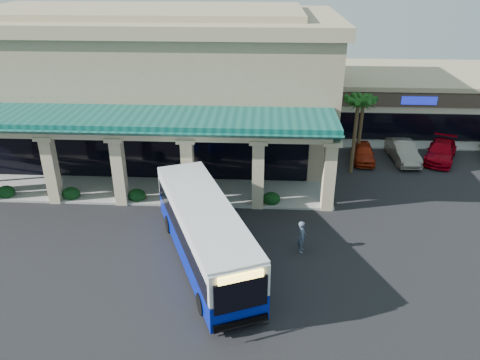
# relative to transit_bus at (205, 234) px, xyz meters

# --- Properties ---
(ground) EXTENTS (110.00, 110.00, 0.00)m
(ground) POSITION_rel_transit_bus_xyz_m (1.19, 1.00, -1.68)
(ground) COLOR black
(main_building) EXTENTS (30.80, 14.80, 11.35)m
(main_building) POSITION_rel_transit_bus_xyz_m (-6.81, 17.00, 3.99)
(main_building) COLOR tan
(main_building) RESTS_ON ground
(arcade) EXTENTS (30.00, 6.20, 5.70)m
(arcade) POSITION_rel_transit_bus_xyz_m (-6.81, 7.80, 1.17)
(arcade) COLOR #0C4943
(arcade) RESTS_ON ground
(strip_mall) EXTENTS (22.50, 12.50, 4.90)m
(strip_mall) POSITION_rel_transit_bus_xyz_m (19.19, 25.00, 0.77)
(strip_mall) COLOR beige
(strip_mall) RESTS_ON ground
(palm_0) EXTENTS (2.40, 2.40, 6.60)m
(palm_0) POSITION_rel_transit_bus_xyz_m (9.69, 12.00, 1.62)
(palm_0) COLOR #134111
(palm_0) RESTS_ON ground
(palm_1) EXTENTS (2.40, 2.40, 5.80)m
(palm_1) POSITION_rel_transit_bus_xyz_m (10.69, 15.00, 1.22)
(palm_1) COLOR #134111
(palm_1) RESTS_ON ground
(broadleaf_tree) EXTENTS (2.60, 2.60, 4.81)m
(broadleaf_tree) POSITION_rel_transit_bus_xyz_m (8.69, 20.00, 0.72)
(broadleaf_tree) COLOR black
(broadleaf_tree) RESTS_ON ground
(transit_bus) EXTENTS (7.19, 12.22, 3.37)m
(transit_bus) POSITION_rel_transit_bus_xyz_m (0.00, 0.00, 0.00)
(transit_bus) COLOR #0317A4
(transit_bus) RESTS_ON ground
(pedestrian) EXTENTS (0.53, 0.74, 1.88)m
(pedestrian) POSITION_rel_transit_bus_xyz_m (5.23, 1.18, -0.74)
(pedestrian) COLOR #4D586D
(pedestrian) RESTS_ON ground
(car_silver) EXTENTS (1.97, 4.21, 1.39)m
(car_silver) POSITION_rel_transit_bus_xyz_m (11.01, 14.36, -0.99)
(car_silver) COLOR #9A230D
(car_silver) RESTS_ON ground
(car_white) EXTENTS (1.93, 4.89, 1.58)m
(car_white) POSITION_rel_transit_bus_xyz_m (14.17, 14.53, -0.89)
(car_white) COLOR gray
(car_white) RESTS_ON ground
(car_red) EXTENTS (4.04, 5.52, 1.48)m
(car_red) POSITION_rel_transit_bus_xyz_m (17.28, 14.83, -0.94)
(car_red) COLOR #98000E
(car_red) RESTS_ON ground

